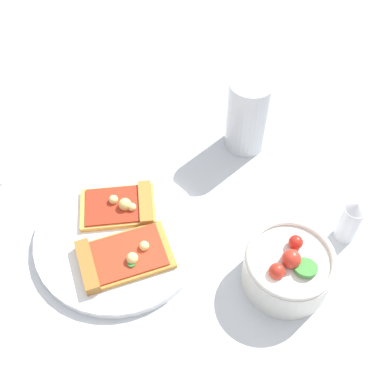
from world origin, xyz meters
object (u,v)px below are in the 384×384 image
(plate, at_px, (119,237))
(pizza_slice_far, at_px, (119,258))
(salad_bowl, at_px, (288,268))
(pepper_shaker, at_px, (350,220))
(soda_glass, at_px, (248,117))
(pizza_slice_near, at_px, (124,206))

(plate, height_order, pizza_slice_far, pizza_slice_far)
(salad_bowl, xyz_separation_m, pepper_shaker, (0.09, 0.08, 0.01))
(pizza_slice_far, height_order, soda_glass, soda_glass)
(plate, height_order, pepper_shaker, pepper_shaker)
(salad_bowl, distance_m, pepper_shaker, 0.12)
(soda_glass, height_order, pepper_shaker, soda_glass)
(plate, bearing_deg, pizza_slice_near, 92.03)
(pizza_slice_far, relative_size, pepper_shaker, 1.86)
(pepper_shaker, bearing_deg, soda_glass, 133.48)
(soda_glass, bearing_deg, pizza_slice_far, -122.12)
(pepper_shaker, bearing_deg, plate, -171.52)
(pizza_slice_near, distance_m, pizza_slice_far, 0.09)
(pizza_slice_far, distance_m, soda_glass, 0.31)
(soda_glass, bearing_deg, pepper_shaker, -46.52)
(pizza_slice_far, xyz_separation_m, pepper_shaker, (0.32, 0.09, 0.02))
(pizza_slice_near, bearing_deg, pepper_shaker, 0.40)
(salad_bowl, bearing_deg, pizza_slice_near, 161.42)
(pizza_slice_far, distance_m, salad_bowl, 0.23)
(pizza_slice_far, bearing_deg, pepper_shaker, 15.75)
(plate, height_order, salad_bowl, salad_bowl)
(pizza_slice_near, xyz_separation_m, salad_bowl, (0.25, -0.08, 0.01))
(soda_glass, bearing_deg, plate, -128.35)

